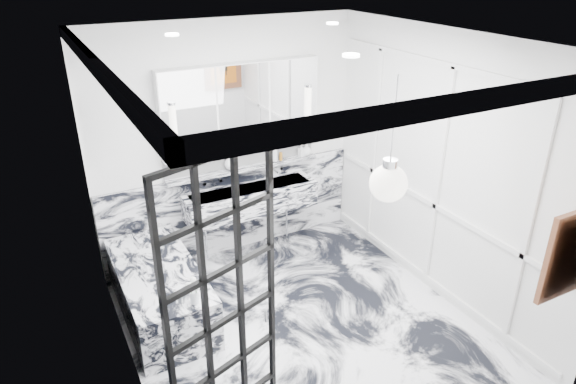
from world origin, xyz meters
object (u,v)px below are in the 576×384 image
bathtub (160,291)px  trough_sink (251,199)px  crittall_door (225,321)px  mirror_cabinet (242,107)px

bathtub → trough_sink: bearing=26.5°
crittall_door → mirror_cabinet: crittall_door is taller
trough_sink → mirror_cabinet: size_ratio=0.84×
trough_sink → mirror_cabinet: (-0.00, 0.17, 1.09)m
mirror_cabinet → bathtub: mirror_cabinet is taller
mirror_cabinet → bathtub: (-1.32, -0.83, -1.54)m
crittall_door → bathtub: bearing=72.9°
crittall_door → trough_sink: bearing=43.9°
trough_sink → bathtub: trough_sink is taller
crittall_door → trough_sink: size_ratio=1.47×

